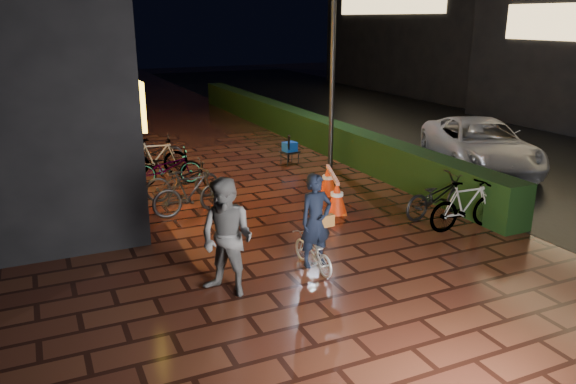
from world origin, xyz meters
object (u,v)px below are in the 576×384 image
cyclist (314,235)px  bystander_person (227,238)px  traffic_barrier (332,188)px  cart_assembly (290,148)px  van (480,145)px

cyclist → bystander_person: bearing=-172.8°
bystander_person → traffic_barrier: 4.91m
cyclist → cart_assembly: size_ratio=1.81×
cyclist → cart_assembly: (2.67, 6.80, -0.15)m
van → cyclist: bearing=-127.3°
van → cyclist: 8.43m
van → cyclist: (-7.37, -4.09, -0.07)m
van → traffic_barrier: size_ratio=2.78×
cart_assembly → van: bearing=-30.0°
van → cart_assembly: bearing=173.7°
cyclist → traffic_barrier: (2.03, 3.05, -0.27)m
bystander_person → cart_assembly: bystander_person is taller
van → cart_assembly: (-4.70, 2.71, -0.22)m
bystander_person → cyclist: (1.61, 0.20, -0.30)m
cart_assembly → bystander_person: bearing=-121.4°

